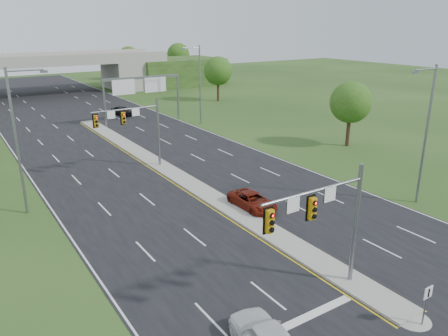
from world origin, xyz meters
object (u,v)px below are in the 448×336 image
signal_mast_far (136,124)px  sign_gantry (141,87)px  car_far_c (122,111)px  signal_mast_near (328,215)px  overpass (41,77)px  keep_right_sign (427,299)px  car_far_a (252,201)px

signal_mast_far → sign_gantry: (8.95, 19.99, 0.51)m
car_far_c → signal_mast_far: bearing=-127.1°
sign_gantry → car_far_c: (-0.58, 6.90, -4.51)m
signal_mast_near → car_far_c: signal_mast_near is taller
signal_mast_far → sign_gantry: signal_mast_far is taller
overpass → car_far_c: 28.97m
signal_mast_far → sign_gantry: bearing=65.9°
signal_mast_far → keep_right_sign: 29.71m
car_far_c → keep_right_sign: bearing=-116.0°
signal_mast_far → sign_gantry: size_ratio=0.60×
signal_mast_near → overpass: 80.11m
signal_mast_near → car_far_a: 12.58m
signal_mast_near → keep_right_sign: (2.26, -4.45, -3.21)m
signal_mast_far → car_far_c: 28.45m
signal_mast_far → car_far_a: signal_mast_far is taller
overpass → car_far_c: bearing=-77.8°
keep_right_sign → sign_gantry: (6.68, 49.45, 3.72)m
signal_mast_near → sign_gantry: (8.95, 44.99, 0.51)m
signal_mast_far → keep_right_sign: (2.26, -29.45, -3.21)m
car_far_a → overpass: bearing=90.3°
car_far_a → signal_mast_near: bearing=-109.4°
signal_mast_far → keep_right_sign: bearing=-85.6°
keep_right_sign → sign_gantry: sign_gantry is taller
signal_mast_near → keep_right_sign: bearing=-63.1°
signal_mast_far → car_far_a: 14.78m
signal_mast_near → sign_gantry: bearing=78.8°
signal_mast_near → signal_mast_far: size_ratio=1.00×
overpass → car_far_a: bearing=-88.8°
keep_right_sign → car_far_a: keep_right_sign is taller
sign_gantry → car_far_a: size_ratio=2.52×
signal_mast_near → signal_mast_far: bearing=90.0°
sign_gantry → car_far_c: size_ratio=2.79×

